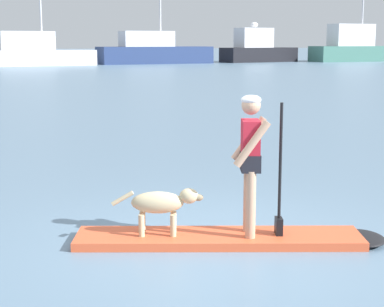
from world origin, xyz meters
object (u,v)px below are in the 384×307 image
moored_boat_far_starboard (34,53)px  moored_boat_outer (153,51)px  moored_boat_far_port (257,49)px  dog (162,204)px  moored_boat_port (355,48)px  paddleboard (238,238)px  person_paddler (252,155)px

moored_boat_far_starboard → moored_boat_outer: moored_boat_outer is taller
moored_boat_far_port → dog: bearing=-115.2°
moored_boat_far_starboard → moored_boat_port: (37.25, 2.45, 0.36)m
moored_boat_far_port → moored_boat_port: (11.94, -1.46, 0.18)m
moored_boat_far_port → moored_boat_port: moored_boat_port is taller
dog → moored_boat_far_port: moored_boat_far_port is taller
paddleboard → moored_boat_port: (39.36, 58.86, 1.57)m
moored_boat_far_port → moored_boat_port: size_ratio=0.82×
moored_boat_outer → moored_boat_port: (24.66, -0.12, 0.30)m
paddleboard → person_paddler: 1.01m
person_paddler → moored_boat_outer: 60.80m
paddleboard → moored_boat_far_port: (27.42, 60.32, 1.39)m
moored_boat_outer → moored_boat_far_port: bearing=6.0°
moored_boat_far_port → paddleboard: bearing=-114.4°
moored_boat_far_starboard → moored_boat_port: moored_boat_far_starboard is taller
moored_boat_port → moored_boat_outer: bearing=179.7°
paddleboard → person_paddler: bearing=-18.1°
dog → moored_boat_far_port: bearing=64.8°
paddleboard → moored_boat_far_port: moored_boat_far_port is taller
paddleboard → person_paddler: size_ratio=2.24×
paddleboard → moored_boat_far_port: 66.27m
dog → paddleboard: bearing=-18.1°
moored_boat_far_port → moored_boat_far_starboard: bearing=-171.2°
dog → moored_boat_outer: 60.74m
moored_boat_outer → paddleboard: bearing=-104.0°
dog → moored_boat_outer: (15.56, 58.71, 0.84)m
person_paddler → dog: (-0.99, 0.32, -0.57)m
person_paddler → moored_boat_port: (39.23, 58.91, 0.57)m
dog → person_paddler: bearing=-18.1°
moored_boat_far_starboard → moored_boat_far_port: bearing=8.8°
paddleboard → moored_boat_outer: moored_boat_outer is taller
person_paddler → moored_boat_port: size_ratio=0.14×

